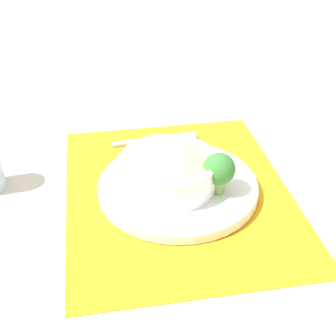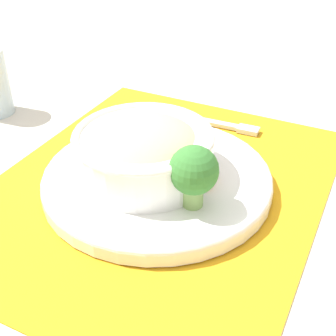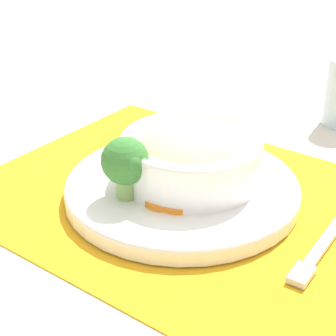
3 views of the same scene
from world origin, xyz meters
name	(u,v)px [view 3 (image 3 of 3)]	position (x,y,z in m)	size (l,w,h in m)	color
ground_plane	(182,198)	(0.00, 0.00, 0.00)	(4.00, 4.00, 0.00)	beige
placemat	(182,196)	(0.00, 0.00, 0.00)	(0.50, 0.40, 0.00)	orange
plate	(182,187)	(0.00, 0.00, 0.02)	(0.29, 0.29, 0.02)	white
bowl	(194,155)	(0.00, -0.02, 0.05)	(0.18, 0.18, 0.07)	white
broccoli_floret	(125,162)	(0.03, 0.06, 0.07)	(0.06, 0.06, 0.08)	#84AD5B
carrot_slice_near	(164,199)	(-0.01, 0.05, 0.02)	(0.05, 0.05, 0.01)	orange
carrot_slice_middle	(178,202)	(-0.02, 0.04, 0.02)	(0.05, 0.05, 0.01)	orange
carrot_slice_far	(193,201)	(-0.04, 0.03, 0.02)	(0.05, 0.05, 0.01)	orange
carrot_slice_extra	(206,198)	(-0.05, 0.02, 0.02)	(0.05, 0.05, 0.01)	orange
fork	(321,247)	(-0.18, 0.00, 0.01)	(0.02, 0.18, 0.01)	silver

